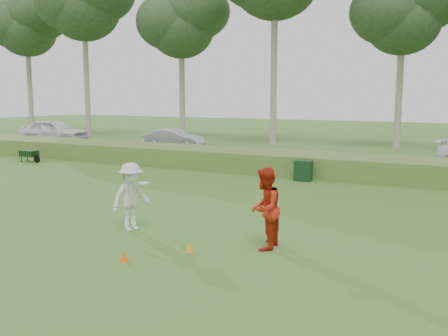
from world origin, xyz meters
The scene contains 15 objects.
ground centered at (0.00, 0.00, 0.00)m, with size 120.00×120.00×0.00m, color #346421.
reed_strip centered at (0.00, 12.00, 0.45)m, with size 80.00×3.00×0.90m, color #4A6B2B.
park_road centered at (0.00, 17.00, 0.03)m, with size 80.00×6.00×0.06m, color #2D2D2D.
tree_0 centered at (-30.00, 23.50, 9.72)m, with size 6.76×6.76×13.00m.
tree_1 centered at (-22.00, 22.20, 10.85)m, with size 7.54×7.54×14.50m.
tree_2 centered at (-14.00, 24.00, 8.97)m, with size 6.50×6.50×12.00m.
tree_4 centered at (2.00, 24.50, 8.59)m, with size 6.24×6.24×11.50m.
player_white centered at (-1.09, 0.88, 0.88)m, with size 1.02×1.28×1.76m.
player_red centered at (2.60, 0.99, 0.94)m, with size 0.91×0.71×1.87m, color red.
cone_orange centered at (0.32, -1.22, 0.11)m, with size 0.20×0.20×0.22m, color #EC5C0C.
cone_yellow centered at (1.19, 0.00, 0.11)m, with size 0.21×0.21×0.23m, color orange.
utility_cabinet centered at (0.48, 10.12, 0.43)m, with size 0.68×0.43×0.85m, color #103218.
wheelbarrow centered at (-14.16, 9.14, 0.44)m, with size 1.23×0.57×0.61m.
car_left centered at (-20.60, 17.09, 0.91)m, with size 2.01×5.01×1.71m, color white.
car_mid centered at (-10.59, 17.54, 0.71)m, with size 1.37×3.94×1.30m, color #B7B7BC.
Camera 1 is at (6.84, -9.24, 3.47)m, focal length 40.00 mm.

